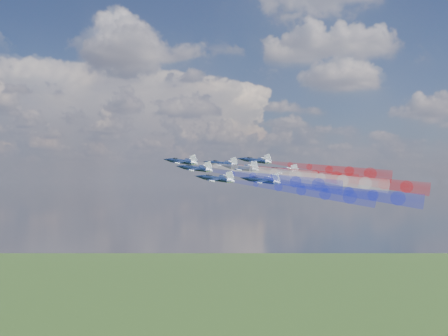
# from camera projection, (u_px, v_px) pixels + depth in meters

# --- Properties ---
(jet_lead) EXTENTS (15.92, 14.56, 6.74)m
(jet_lead) POSITION_uv_depth(u_px,v_px,m) (181.00, 161.00, 181.94)
(jet_lead) COLOR black
(trail_lead) EXTENTS (38.37, 18.10, 9.84)m
(trail_lead) POSITION_uv_depth(u_px,v_px,m) (254.00, 171.00, 172.35)
(trail_lead) COLOR white
(jet_inner_left) EXTENTS (15.92, 14.56, 6.74)m
(jet_inner_left) POSITION_uv_depth(u_px,v_px,m) (195.00, 168.00, 170.88)
(jet_inner_left) COLOR black
(trail_inner_left) EXTENTS (38.37, 18.10, 9.84)m
(trail_inner_left) POSITION_uv_depth(u_px,v_px,m) (274.00, 179.00, 161.29)
(trail_inner_left) COLOR #1924DC
(jet_inner_right) EXTENTS (15.92, 14.56, 6.74)m
(jet_inner_right) POSITION_uv_depth(u_px,v_px,m) (222.00, 164.00, 185.57)
(jet_inner_right) COLOR black
(trail_inner_right) EXTENTS (38.37, 18.10, 9.84)m
(trail_inner_right) POSITION_uv_depth(u_px,v_px,m) (295.00, 173.00, 175.98)
(trail_inner_right) COLOR red
(jet_outer_left) EXTENTS (15.92, 14.56, 6.74)m
(jet_outer_left) POSITION_uv_depth(u_px,v_px,m) (216.00, 179.00, 159.87)
(jet_outer_left) COLOR black
(trail_outer_left) EXTENTS (38.37, 18.10, 9.84)m
(trail_outer_left) POSITION_uv_depth(u_px,v_px,m) (301.00, 190.00, 150.29)
(trail_outer_left) COLOR #1924DC
(jet_center_third) EXTENTS (15.92, 14.56, 6.74)m
(jet_center_third) POSITION_uv_depth(u_px,v_px,m) (242.00, 168.00, 174.90)
(jet_center_third) COLOR black
(trail_center_third) EXTENTS (38.37, 18.10, 9.84)m
(trail_center_third) POSITION_uv_depth(u_px,v_px,m) (321.00, 178.00, 165.31)
(trail_center_third) COLOR white
(jet_outer_right) EXTENTS (15.92, 14.56, 6.74)m
(jet_outer_right) POSITION_uv_depth(u_px,v_px,m) (255.00, 161.00, 189.53)
(jet_outer_right) COLOR black
(trail_outer_right) EXTENTS (38.37, 18.10, 9.84)m
(trail_outer_right) POSITION_uv_depth(u_px,v_px,m) (329.00, 169.00, 179.94)
(trail_outer_right) COLOR red
(jet_rear_left) EXTENTS (15.92, 14.56, 6.74)m
(jet_rear_left) POSITION_uv_depth(u_px,v_px,m) (262.00, 181.00, 162.42)
(jet_rear_left) COLOR black
(trail_rear_left) EXTENTS (38.37, 18.10, 9.84)m
(trail_rear_left) POSITION_uv_depth(u_px,v_px,m) (349.00, 192.00, 152.84)
(trail_rear_left) COLOR #1924DC
(jet_rear_right) EXTENTS (15.92, 14.56, 6.74)m
(jet_rear_right) POSITION_uv_depth(u_px,v_px,m) (281.00, 171.00, 177.71)
(jet_rear_right) COLOR black
(trail_rear_right) EXTENTS (38.37, 18.10, 9.84)m
(trail_rear_right) POSITION_uv_depth(u_px,v_px,m) (361.00, 181.00, 168.12)
(trail_rear_right) COLOR red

